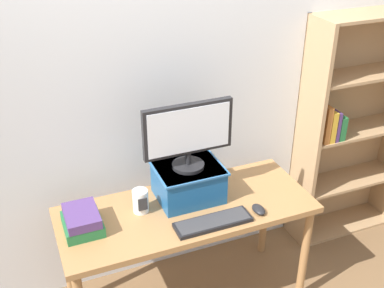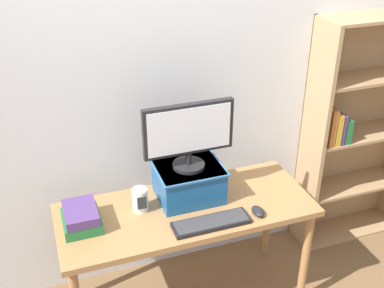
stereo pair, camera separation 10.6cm
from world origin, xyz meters
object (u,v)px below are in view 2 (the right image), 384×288
Objects in this scene: computer_monitor at (189,133)px; keyboard at (211,223)px; bookshelf_unit at (357,131)px; book_stack at (81,218)px; computer_mouse at (258,211)px; desk at (186,219)px; riser_box at (189,181)px; desk_speaker at (140,200)px.

keyboard is at bearing -84.29° from computer_monitor.
bookshelf_unit is 1.95m from book_stack.
computer_mouse is 0.44× the size of book_stack.
desk is 0.23m from keyboard.
computer_monitor reaches higher than book_stack.
riser_box is (-1.31, -0.21, 0.00)m from bookshelf_unit.
computer_monitor is 4.92× the size of computer_mouse.
bookshelf_unit reaches higher than desk_speaker.
computer_monitor is 2.16× the size of book_stack.
book_stack is (-0.94, 0.22, 0.04)m from computer_mouse.
book_stack is (-0.58, 0.03, 0.14)m from desk.
bookshelf_unit reaches higher than riser_box.
book_stack is at bearing -173.78° from desk_speaker.
desk_speaker is at bearing 157.03° from computer_mouse.
book_stack is at bearing 161.38° from keyboard.
bookshelf_unit is at bearing 8.95° from riser_box.
desk is 0.22m from riser_box.
riser_box is 0.31m from computer_monitor.
bookshelf_unit reaches higher than desk.
computer_monitor is at bearing 137.28° from computer_mouse.
desk_speaker reaches higher than keyboard.
desk is 0.30m from desk_speaker.
desk_speaker is (-0.25, 0.07, 0.15)m from desk.
riser_box is at bearing 90.00° from computer_monitor.
book_stack is at bearing -172.01° from bookshelf_unit.
desk is 3.82× the size of riser_box.
keyboard is at bearing -179.77° from computer_mouse.
desk is at bearing 112.00° from keyboard.
book_stack is (-0.66, 0.22, 0.04)m from keyboard.
desk_speaker is at bearing 6.22° from book_stack.
desk_speaker reaches higher than desk.
bookshelf_unit reaches higher than keyboard.
book_stack reaches higher than computer_mouse.
keyboard is (0.03, -0.29, -0.41)m from computer_monitor.
bookshelf_unit is 3.87× the size of keyboard.
computer_monitor is at bearing 95.71° from keyboard.
desk is 0.88× the size of bookshelf_unit.
desk_speaker reaches higher than computer_mouse.
keyboard is 1.80× the size of book_stack.
desk is at bearing -14.94° from desk_speaker.
bookshelf_unit reaches higher than computer_mouse.
book_stack reaches higher than keyboard.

